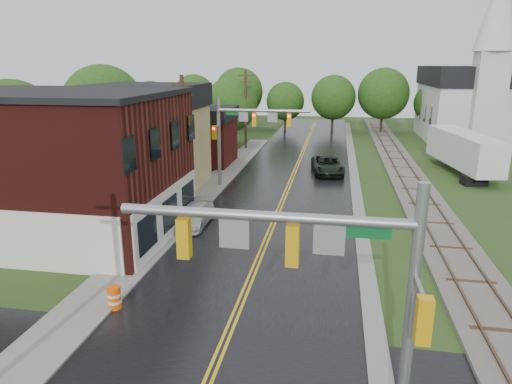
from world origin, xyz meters
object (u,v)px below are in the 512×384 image
(church, at_px, (470,96))
(utility_pole_b, at_px, (184,138))
(brick_building, at_px, (51,164))
(tree_left_b, at_px, (105,108))
(traffic_signal_far, at_px, (245,126))
(tree_left_a, at_px, (15,128))
(tree_left_c, at_px, (175,113))
(utility_pole_c, at_px, (246,108))
(suv_dark, at_px, (327,165))
(construction_barrel, at_px, (114,298))
(pickup_white, at_px, (195,215))
(traffic_signal_near, at_px, (323,268))
(tree_left_e, at_px, (232,106))
(semi_trailer, at_px, (463,150))

(church, relative_size, utility_pole_b, 2.22)
(brick_building, height_order, tree_left_b, tree_left_b)
(traffic_signal_far, bearing_deg, church, 48.73)
(traffic_signal_far, xyz_separation_m, utility_pole_b, (-3.33, -5.00, -0.25))
(utility_pole_b, relative_size, tree_left_a, 1.04)
(tree_left_a, xyz_separation_m, tree_left_c, (6.00, 18.00, -0.60))
(utility_pole_b, relative_size, utility_pole_c, 1.00)
(suv_dark, relative_size, construction_barrel, 5.77)
(pickup_white, bearing_deg, traffic_signal_near, -61.28)
(brick_building, bearing_deg, traffic_signal_far, 53.08)
(church, distance_m, tree_left_a, 51.01)
(traffic_signal_near, bearing_deg, tree_left_e, 105.68)
(semi_trailer, distance_m, construction_barrel, 34.36)
(tree_left_a, distance_m, tree_left_c, 18.98)
(traffic_signal_far, bearing_deg, suv_dark, 42.13)
(tree_left_b, height_order, tree_left_e, tree_left_b)
(pickup_white, bearing_deg, church, 56.28)
(utility_pole_b, height_order, tree_left_a, utility_pole_b)
(traffic_signal_far, height_order, tree_left_a, tree_left_a)
(tree_left_b, bearing_deg, tree_left_a, -101.31)
(tree_left_b, xyz_separation_m, tree_left_c, (4.00, 8.00, -1.21))
(brick_building, height_order, tree_left_c, brick_building)
(traffic_signal_far, height_order, tree_left_c, tree_left_c)
(tree_left_c, distance_m, pickup_white, 24.42)
(pickup_white, relative_size, semi_trailer, 0.37)
(traffic_signal_near, distance_m, suv_dark, 31.13)
(tree_left_b, relative_size, pickup_white, 2.21)
(traffic_signal_far, height_order, utility_pole_b, utility_pole_b)
(church, height_order, pickup_white, church)
(traffic_signal_near, relative_size, suv_dark, 1.31)
(church, distance_m, tree_left_b, 43.70)
(church, xyz_separation_m, traffic_signal_far, (-23.47, -26.74, -0.86))
(traffic_signal_near, bearing_deg, tree_left_b, 125.49)
(traffic_signal_near, height_order, tree_left_c, tree_left_c)
(tree_left_e, xyz_separation_m, suv_dark, (11.84, -13.06, -4.03))
(church, relative_size, construction_barrel, 20.58)
(tree_left_c, bearing_deg, tree_left_e, 50.19)
(tree_left_b, bearing_deg, brick_building, -72.39)
(church, xyz_separation_m, utility_pole_c, (-26.80, -9.74, -1.11))
(utility_pole_c, relative_size, semi_trailer, 0.76)
(traffic_signal_far, bearing_deg, semi_trailer, 23.66)
(traffic_signal_near, xyz_separation_m, pickup_white, (-8.27, 15.55, -4.33))
(church, distance_m, semi_trailer, 19.60)
(utility_pole_b, bearing_deg, pickup_white, -65.79)
(traffic_signal_far, relative_size, tree_left_b, 0.76)
(tree_left_c, xyz_separation_m, semi_trailer, (28.91, -4.78, -2.31))
(brick_building, xyz_separation_m, tree_left_c, (-1.36, 24.90, 0.36))
(utility_pole_c, distance_m, semi_trailer, 23.73)
(brick_building, distance_m, construction_barrel, 11.36)
(utility_pole_b, bearing_deg, traffic_signal_far, 56.32)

